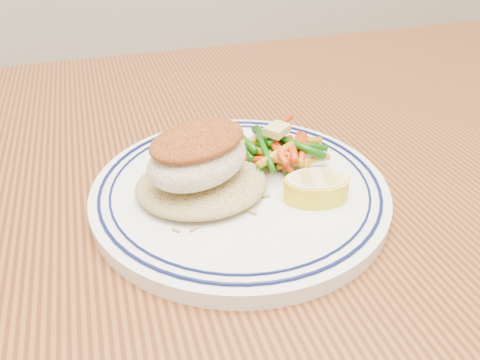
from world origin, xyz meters
name	(u,v)px	position (x,y,z in m)	size (l,w,h in m)	color
dining_table	(265,265)	(0.00, 0.00, 0.65)	(1.50, 0.90, 0.75)	#512610
plate	(240,189)	(-0.03, 0.00, 0.76)	(0.27, 0.27, 0.02)	white
rice_pilaf	(202,181)	(-0.06, 0.00, 0.78)	(0.12, 0.10, 0.02)	#A58D52
fish_fillet	(198,155)	(-0.07, -0.01, 0.81)	(0.11, 0.10, 0.05)	beige
vegetable_pile	(275,150)	(0.02, 0.02, 0.78)	(0.11, 0.10, 0.03)	#BC8314
butter_pat	(277,130)	(0.02, 0.03, 0.80)	(0.02, 0.02, 0.01)	#D3BE67
lemon_wedge	(316,187)	(0.03, -0.04, 0.78)	(0.06, 0.06, 0.02)	yellow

